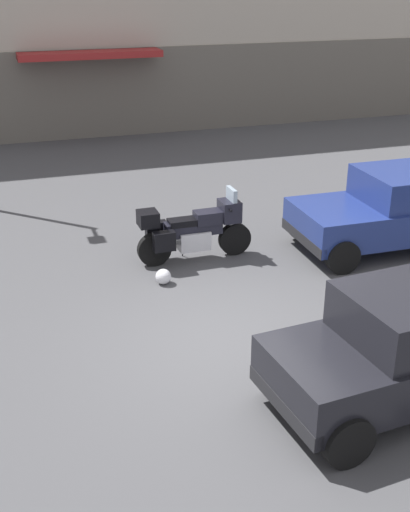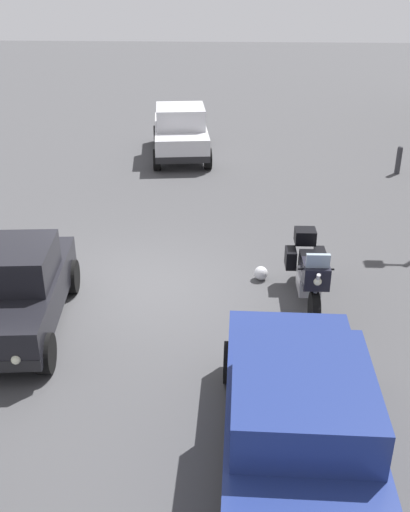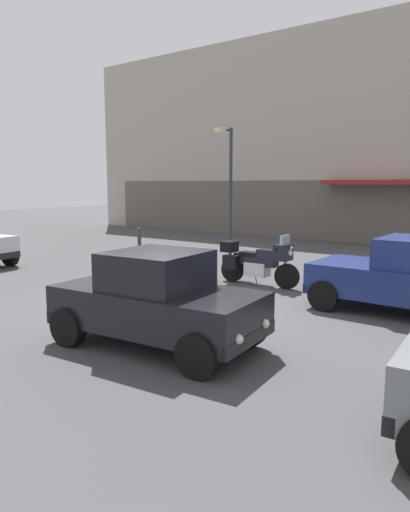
# 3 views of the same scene
# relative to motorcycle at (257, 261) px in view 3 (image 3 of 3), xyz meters

# --- Properties ---
(ground_plane) EXTENTS (80.00, 80.00, 0.00)m
(ground_plane) POSITION_rel_motorcycle_xyz_m (-0.32, -3.20, -0.62)
(ground_plane) COLOR #424244
(building_facade_rear) EXTENTS (34.31, 3.40, 9.83)m
(building_facade_rear) POSITION_rel_motorcycle_xyz_m (-0.32, 11.73, 4.25)
(building_facade_rear) COLOR #A89E8E
(building_facade_rear) RESTS_ON ground
(motorcycle) EXTENTS (2.26, 0.77, 1.36)m
(motorcycle) POSITION_rel_motorcycle_xyz_m (0.00, 0.00, 0.00)
(motorcycle) COLOR black
(motorcycle) RESTS_ON ground
(helmet) EXTENTS (0.28, 0.28, 0.28)m
(helmet) POSITION_rel_motorcycle_xyz_m (-0.81, -0.84, -0.48)
(helmet) COLOR silver
(helmet) RESTS_ON ground
(car_compact_side) EXTENTS (3.57, 1.97, 1.56)m
(car_compact_side) POSITION_rel_motorcycle_xyz_m (1.16, -5.12, 0.15)
(car_compact_side) COLOR black
(car_compact_side) RESTS_ON ground
(streetlamp_curbside) EXTENTS (0.28, 0.94, 4.65)m
(streetlamp_curbside) POSITION_rel_motorcycle_xyz_m (-3.65, 4.05, 2.22)
(streetlamp_curbside) COLOR #2D2D33
(streetlamp_curbside) RESTS_ON ground
(bollard_curbside) EXTENTS (0.16, 0.16, 0.85)m
(bollard_curbside) POSITION_rel_motorcycle_xyz_m (-7.71, 3.49, -0.17)
(bollard_curbside) COLOR #333338
(bollard_curbside) RESTS_ON ground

